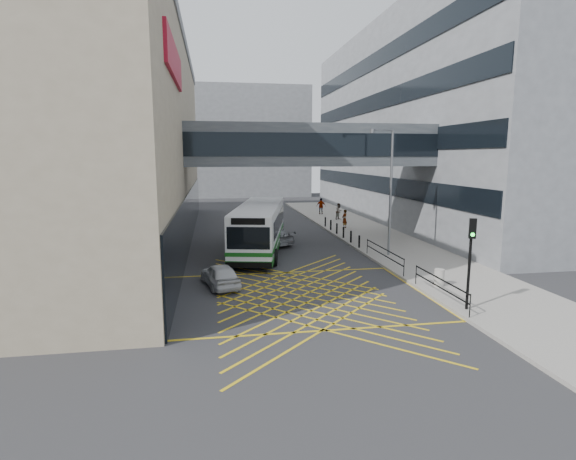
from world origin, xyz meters
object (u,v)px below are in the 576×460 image
pedestrian_c (321,206)px  bus (260,227)px  car_white (220,275)px  street_lamp (389,185)px  car_dark (267,229)px  traffic_light (471,251)px  pedestrian_a (345,219)px  litter_bin (439,277)px  car_silver (272,236)px  pedestrian_b (339,211)px

pedestrian_c → bus: bearing=83.1°
car_white → street_lamp: street_lamp is taller
bus → car_dark: 5.98m
traffic_light → pedestrian_a: size_ratio=2.37×
bus → traffic_light: 15.96m
litter_bin → car_white: bearing=168.3°
car_white → litter_bin: bearing=154.4°
car_dark → car_silver: size_ratio=1.00×
pedestrian_c → car_white: bearing=84.9°
pedestrian_b → car_white: bearing=-154.1°
traffic_light → pedestrian_a: bearing=109.9°
street_lamp → litter_bin: (-0.09, -7.34, -4.26)m
car_white → pedestrian_a: (11.65, 16.58, 0.38)m
car_silver → traffic_light: (6.28, -16.64, 2.11)m
car_dark → car_silver: bearing=108.1°
car_dark → litter_bin: car_dark is taller
pedestrian_a → car_silver: bearing=-2.7°
car_white → pedestrian_c: 29.20m
car_white → car_silver: car_silver is taller
traffic_light → pedestrian_b: bearing=108.3°
car_silver → pedestrian_a: 9.49m
car_silver → street_lamp: 9.93m
car_silver → pedestrian_a: pedestrian_a is taller
pedestrian_a → car_white: bearing=14.3°
street_lamp → pedestrian_b: size_ratio=4.87×
bus → pedestrian_b: bus is taller
traffic_light → pedestrian_c: (1.45, 32.54, -1.69)m
car_silver → bus: bearing=39.5°
bus → car_silver: 3.09m
pedestrian_b → pedestrian_c: (-0.83, 4.49, 0.07)m
bus → traffic_light: size_ratio=3.06×
car_white → bus: bearing=-123.5°
traffic_light → car_dark: bearing=130.6°
car_silver → litter_bin: 14.75m
car_white → street_lamp: size_ratio=0.47×
street_lamp → pedestrian_c: street_lamp is taller
bus → street_lamp: 9.29m
pedestrian_b → pedestrian_c: bearing=66.1°
litter_bin → street_lamp: bearing=89.3°
car_silver → street_lamp: (6.96, -5.70, 4.20)m
bus → car_dark: size_ratio=2.91×
car_white → traffic_light: bearing=136.8°
pedestrian_a → pedestrian_c: size_ratio=0.92×
bus → pedestrian_b: (9.79, 14.00, -0.79)m
traffic_light → pedestrian_a: (1.21, 22.46, -1.76)m
car_silver → street_lamp: bearing=115.8°
traffic_light → pedestrian_b: traffic_light is taller
car_silver → traffic_light: traffic_light is taller
car_dark → car_silver: car_dark is taller
pedestrian_c → street_lamp: bearing=106.9°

